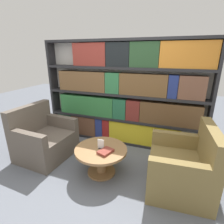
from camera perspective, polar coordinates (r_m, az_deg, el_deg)
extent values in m
plane|color=slate|center=(2.96, -5.58, -20.87)|extent=(14.00, 14.00, 0.00)
cube|color=silver|center=(3.73, 3.75, 6.14)|extent=(3.36, 0.05, 2.14)
cube|color=#262628|center=(4.39, -18.07, 7.16)|extent=(0.05, 0.30, 2.14)
cube|color=#262628|center=(3.52, 29.88, 2.87)|extent=(0.05, 0.30, 2.14)
cube|color=#262628|center=(3.98, 2.90, -9.05)|extent=(3.26, 0.30, 0.05)
cube|color=#262628|center=(3.77, 3.03, -2.19)|extent=(3.26, 0.30, 0.05)
cube|color=#262628|center=(3.62, 3.17, 5.74)|extent=(3.26, 0.30, 0.05)
cube|color=#262628|center=(3.54, 3.33, 14.20)|extent=(3.26, 0.30, 0.05)
cube|color=#262628|center=(3.53, 3.50, 22.46)|extent=(3.26, 0.30, 0.05)
cube|color=#25472F|center=(4.43, -14.34, -3.21)|extent=(0.36, 0.20, 0.44)
cube|color=brown|center=(4.18, -8.79, -4.15)|extent=(0.60, 0.20, 0.44)
cube|color=navy|center=(4.01, -3.86, -4.95)|extent=(0.16, 0.20, 0.44)
cube|color=maroon|center=(3.95, -1.62, -5.30)|extent=(0.16, 0.20, 0.44)
cube|color=gold|center=(3.75, 10.13, -7.00)|extent=(1.46, 0.20, 0.44)
cube|color=#31773C|center=(3.97, -8.09, 2.35)|extent=(1.27, 0.20, 0.42)
cube|color=#256643|center=(3.68, 2.70, 1.17)|extent=(0.28, 0.20, 0.42)
cube|color=maroon|center=(3.61, 7.01, 0.68)|extent=(0.28, 0.20, 0.42)
cube|color=brown|center=(3.52, 18.33, -0.60)|extent=(1.13, 0.20, 0.42)
cube|color=brown|center=(3.90, -9.43, 9.94)|extent=(1.09, 0.20, 0.42)
cube|color=#307645|center=(3.60, 0.43, 9.49)|extent=(0.29, 0.20, 0.42)
cube|color=brown|center=(3.45, 10.12, 8.77)|extent=(0.91, 0.20, 0.42)
cube|color=navy|center=(3.39, 19.31, 7.86)|extent=(0.17, 0.20, 0.42)
cube|color=brown|center=(3.40, 24.68, 7.24)|extent=(0.45, 0.20, 0.42)
cube|color=maroon|center=(3.76, -7.04, 18.13)|extent=(0.72, 0.20, 0.44)
cube|color=black|center=(3.52, 2.12, 18.22)|extent=(0.46, 0.20, 0.44)
cube|color=#284929|center=(3.40, 10.62, 17.91)|extent=(0.53, 0.20, 0.44)
cube|color=orange|center=(3.34, 23.54, 16.74)|extent=(0.91, 0.20, 0.44)
cube|color=brown|center=(3.59, -20.51, -10.13)|extent=(0.89, 1.00, 0.44)
cube|color=brown|center=(3.64, -25.30, -2.03)|extent=(0.20, 0.96, 0.53)
cube|color=brown|center=(3.15, -25.49, -8.10)|extent=(0.70, 0.16, 0.23)
cube|color=brown|center=(3.68, -15.89, -3.12)|extent=(0.70, 0.16, 0.23)
cube|color=olive|center=(2.85, 20.71, -18.27)|extent=(0.90, 1.01, 0.44)
cube|color=olive|center=(2.67, 29.41, -10.09)|extent=(0.21, 0.96, 0.53)
cube|color=olive|center=(3.03, 19.61, -8.39)|extent=(0.70, 0.17, 0.23)
cube|color=olive|center=(2.31, 20.57, -17.53)|extent=(0.70, 0.17, 0.23)
cylinder|color=olive|center=(2.95, -3.54, -15.88)|extent=(0.15, 0.15, 0.41)
cylinder|color=olive|center=(3.06, -3.47, -18.78)|extent=(0.46, 0.46, 0.03)
cylinder|color=olive|center=(2.83, -3.63, -12.16)|extent=(0.83, 0.83, 0.04)
cube|color=black|center=(2.82, -3.64, -11.72)|extent=(0.06, 0.06, 0.01)
cube|color=white|center=(2.78, -3.68, -10.42)|extent=(0.10, 0.01, 0.16)
cube|color=brown|center=(2.71, -2.11, -12.77)|extent=(0.23, 0.27, 0.04)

